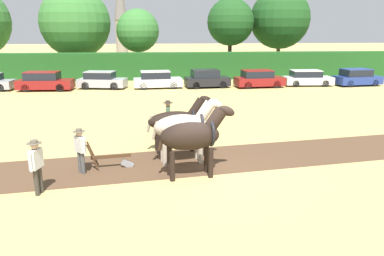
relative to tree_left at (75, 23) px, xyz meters
The scene contains 22 objects.
ground_plane 32.87m from the tree_left, 70.98° to the right, with size 240.00×240.00×0.00m, color tan.
plowed_furrow_strip 31.12m from the tree_left, 81.18° to the right, with size 33.34×3.17×0.01m, color brown.
hedgerow 12.28m from the tree_left, 23.34° to the right, with size 65.82×1.89×2.69m, color #1E511E.
tree_left is the anchor object (origin of this frame).
tree_center_left 6.98m from the tree_left, 11.91° to the right, with size 4.58×4.58×7.11m.
tree_center 17.01m from the tree_left, ahead, with size 5.20×5.20×8.36m.
tree_center_right 23.04m from the tree_left, ahead, with size 6.86×6.86×9.57m.
church_spire 22.97m from the tree_left, 82.76° to the left, with size 2.21×2.21×14.36m.
draft_horse_lead_left 32.80m from the tree_left, 72.18° to the right, with size 2.79×1.30×2.56m.
draft_horse_lead_right 31.38m from the tree_left, 71.71° to the right, with size 2.83×1.26×2.53m.
draft_horse_trail_left 29.98m from the tree_left, 71.19° to the right, with size 2.92×1.14×2.40m.
plow 31.19m from the tree_left, 76.59° to the right, with size 1.71×0.56×1.13m.
farmer_at_plow 31.29m from the tree_left, 78.82° to the right, with size 0.46×0.51×1.66m.
farmer_beside_team 28.08m from the tree_left, 70.52° to the right, with size 0.45×0.69×1.80m.
farmer_onlooker_left 32.74m from the tree_left, 81.12° to the right, with size 0.44×0.67×1.77m.
parked_car_left 12.10m from the tree_left, 93.38° to the right, with size 4.56×1.94×1.58m.
parked_car_center_left 12.20m from the tree_left, 69.12° to the right, with size 4.28×2.43×1.49m.
parked_car_center 14.62m from the tree_left, 50.61° to the right, with size 4.29×2.09×1.50m.
parked_car_center_right 17.52m from the tree_left, 38.89° to the right, with size 4.03×2.28×1.55m.
parked_car_right 21.36m from the tree_left, 31.73° to the right, with size 4.39×2.23×1.53m.
parked_car_far_right 25.13m from the tree_left, 25.10° to the right, with size 4.38×1.92×1.41m.
parked_car_end_right 29.35m from the tree_left, 21.83° to the right, with size 4.28×2.27×1.53m.
Camera 1 is at (-1.76, -12.66, 5.04)m, focal length 35.00 mm.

